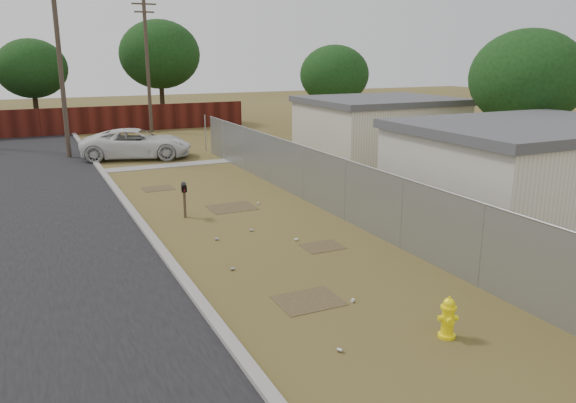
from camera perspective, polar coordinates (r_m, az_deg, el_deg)
ground at (r=17.05m, az=-3.26°, el=-3.17°), size 120.00×120.00×0.00m
street at (r=23.69m, az=-26.37°, el=0.47°), size 15.10×60.00×0.12m
chainlink_fence at (r=19.04m, az=4.26°, el=1.23°), size 0.10×27.06×2.02m
privacy_fence at (r=40.28m, az=-25.33°, el=7.19°), size 30.00×0.12×1.80m
utility_poles at (r=35.80m, az=-22.10°, el=12.85°), size 12.60×8.24×9.00m
houses at (r=24.34m, az=15.45°, el=5.54°), size 9.30×17.24×3.10m
horizon_trees at (r=39.22m, az=-15.66°, el=13.35°), size 33.32×31.94×7.78m
fire_hydrant at (r=11.28m, az=15.94°, el=-11.33°), size 0.44×0.44×0.84m
mailbox at (r=18.66m, az=-10.51°, el=1.11°), size 0.27×0.51×1.16m
pickup_truck at (r=30.10m, az=-15.12°, el=5.71°), size 6.01×4.04×1.53m
scattered_litter at (r=15.25m, az=-1.66°, el=-5.20°), size 3.13×10.34×0.07m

